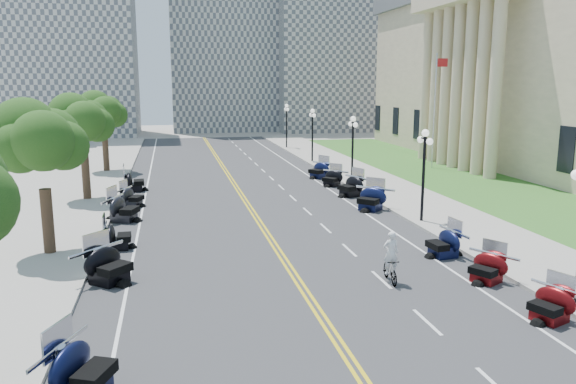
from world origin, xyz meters
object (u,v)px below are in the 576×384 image
flagpole (434,112)px  bicycle (390,270)px  motorcycle_n_3 (550,303)px  cyclist_rider (391,237)px

flagpole → bicycle: flagpole is taller
motorcycle_n_3 → cyclist_rider: 5.83m
motorcycle_n_3 → bicycle: (-3.65, 4.39, -0.13)m
motorcycle_n_3 → bicycle: 5.71m
flagpole → cyclist_rider: flagpole is taller
bicycle → cyclist_rider: size_ratio=0.98×
bicycle → cyclist_rider: cyclist_rider is taller
flagpole → motorcycle_n_3: bearing=-109.6°
bicycle → cyclist_rider: bearing=0.0°
motorcycle_n_3 → cyclist_rider: bearing=-161.6°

